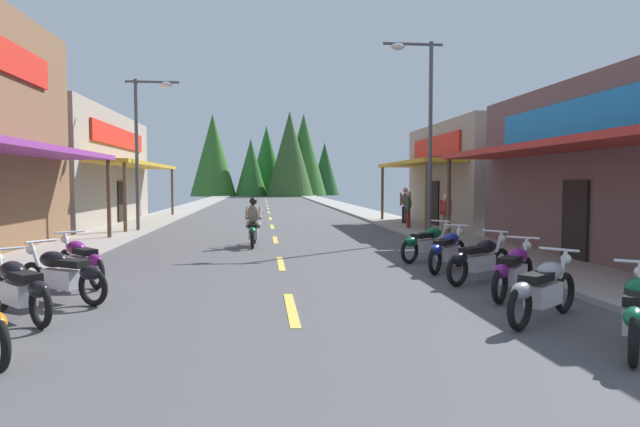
# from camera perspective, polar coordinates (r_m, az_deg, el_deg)

# --- Properties ---
(ground) EXTENTS (10.08, 98.58, 0.10)m
(ground) POSITION_cam_1_polar(r_m,az_deg,el_deg) (34.35, -5.21, -0.29)
(ground) COLOR #4C4C4F
(sidewalk_left) EXTENTS (2.34, 98.58, 0.12)m
(sidewalk_left) POSITION_cam_1_polar(r_m,az_deg,el_deg) (34.82, -15.48, -0.16)
(sidewalk_left) COLOR #9E9991
(sidewalk_left) RESTS_ON ground
(sidewalk_right) EXTENTS (2.34, 98.58, 0.12)m
(sidewalk_right) POSITION_cam_1_polar(r_m,az_deg,el_deg) (34.98, 5.01, -0.04)
(sidewalk_right) COLOR #9E9991
(sidewalk_right) RESTS_ON ground
(centerline_dashes) EXTENTS (0.16, 75.70, 0.01)m
(centerline_dashes) POSITION_cam_1_polar(r_m,az_deg,el_deg) (37.91, -5.29, 0.12)
(centerline_dashes) COLOR #E0C64C
(centerline_dashes) RESTS_ON ground
(storefront_left_far) EXTENTS (10.20, 13.20, 5.41)m
(storefront_left_far) POSITION_cam_1_polar(r_m,az_deg,el_deg) (30.11, -27.66, 4.12)
(storefront_left_far) COLOR gray
(storefront_left_far) RESTS_ON ground
(storefront_right_far) EXTENTS (9.63, 9.12, 4.70)m
(storefront_right_far) POSITION_cam_1_polar(r_m,az_deg,el_deg) (27.08, 19.67, 3.69)
(storefront_right_far) COLOR gray
(storefront_right_far) RESTS_ON ground
(streetlamp_left) EXTENTS (2.11, 0.30, 6.15)m
(streetlamp_left) POSITION_cam_1_polar(r_m,az_deg,el_deg) (23.46, -17.60, 7.88)
(streetlamp_left) COLOR #474C51
(streetlamp_left) RESTS_ON ground
(streetlamp_right) EXTENTS (2.11, 0.30, 6.94)m
(streetlamp_right) POSITION_cam_1_polar(r_m,az_deg,el_deg) (20.01, 10.49, 10.07)
(streetlamp_right) COLOR #474C51
(streetlamp_right) RESTS_ON ground
(motorcycle_parked_right_0) EXTENTS (1.39, 1.75, 1.04)m
(motorcycle_parked_right_0) POSITION_cam_1_polar(r_m,az_deg,el_deg) (7.80, 29.85, -8.69)
(motorcycle_parked_right_0) COLOR black
(motorcycle_parked_right_0) RESTS_ON ground
(motorcycle_parked_right_1) EXTENTS (1.74, 1.41, 1.04)m
(motorcycle_parked_right_1) POSITION_cam_1_polar(r_m,az_deg,el_deg) (8.79, 21.96, -7.19)
(motorcycle_parked_right_1) COLOR black
(motorcycle_parked_right_1) RESTS_ON ground
(motorcycle_parked_right_2) EXTENTS (1.51, 1.65, 1.04)m
(motorcycle_parked_right_2) POSITION_cam_1_polar(r_m,az_deg,el_deg) (10.48, 19.28, -5.48)
(motorcycle_parked_right_2) COLOR black
(motorcycle_parked_right_2) RESTS_ON ground
(motorcycle_parked_right_3) EXTENTS (1.84, 1.26, 1.04)m
(motorcycle_parked_right_3) POSITION_cam_1_polar(r_m,az_deg,el_deg) (11.77, 16.08, -4.48)
(motorcycle_parked_right_3) COLOR black
(motorcycle_parked_right_3) RESTS_ON ground
(motorcycle_parked_right_4) EXTENTS (1.46, 1.70, 1.04)m
(motorcycle_parked_right_4) POSITION_cam_1_polar(r_m,az_deg,el_deg) (13.17, 12.96, -3.63)
(motorcycle_parked_right_4) COLOR black
(motorcycle_parked_right_4) RESTS_ON ground
(motorcycle_parked_right_5) EXTENTS (1.81, 1.31, 1.04)m
(motorcycle_parked_right_5) POSITION_cam_1_polar(r_m,az_deg,el_deg) (14.64, 11.03, -2.93)
(motorcycle_parked_right_5) COLOR black
(motorcycle_parked_right_5) RESTS_ON ground
(motorcycle_parked_left_1) EXTENTS (1.54, 1.63, 1.04)m
(motorcycle_parked_left_1) POSITION_cam_1_polar(r_m,az_deg,el_deg) (9.36, -28.55, -6.71)
(motorcycle_parked_left_1) COLOR black
(motorcycle_parked_left_1) RESTS_ON ground
(motorcycle_parked_left_2) EXTENTS (1.86, 1.24, 1.04)m
(motorcycle_parked_left_2) POSITION_cam_1_polar(r_m,az_deg,el_deg) (10.44, -24.96, -5.63)
(motorcycle_parked_left_2) COLOR black
(motorcycle_parked_left_2) RESTS_ON ground
(motorcycle_parked_left_3) EXTENTS (1.43, 1.72, 1.04)m
(motorcycle_parked_left_3) POSITION_cam_1_polar(r_m,az_deg,el_deg) (12.08, -23.40, -4.43)
(motorcycle_parked_left_3) COLOR black
(motorcycle_parked_left_3) RESTS_ON ground
(rider_cruising_lead) EXTENTS (0.60, 2.14, 1.57)m
(rider_cruising_lead) POSITION_cam_1_polar(r_m,az_deg,el_deg) (17.80, -6.86, -1.27)
(rider_cruising_lead) COLOR black
(rider_cruising_lead) RESTS_ON ground
(pedestrian_by_shop) EXTENTS (0.54, 0.36, 1.80)m
(pedestrian_by_shop) POSITION_cam_1_polar(r_m,az_deg,el_deg) (26.49, 8.75, 1.04)
(pedestrian_by_shop) COLOR black
(pedestrian_by_shop) RESTS_ON ground
(pedestrian_browsing) EXTENTS (0.39, 0.52, 1.68)m
(pedestrian_browsing) POSITION_cam_1_polar(r_m,az_deg,el_deg) (23.78, 9.09, 0.60)
(pedestrian_browsing) COLOR maroon
(pedestrian_browsing) RESTS_ON ground
(pedestrian_waiting) EXTENTS (0.38, 0.53, 1.61)m
(pedestrian_waiting) POSITION_cam_1_polar(r_m,az_deg,el_deg) (20.73, 12.80, 0.06)
(pedestrian_waiting) COLOR #726659
(pedestrian_waiting) RESTS_ON ground
(treeline_backdrop) EXTENTS (23.02, 13.38, 12.56)m
(treeline_backdrop) POSITION_cam_1_polar(r_m,az_deg,el_deg) (84.34, -4.65, 5.69)
(treeline_backdrop) COLOR #2F6523
(treeline_backdrop) RESTS_ON ground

